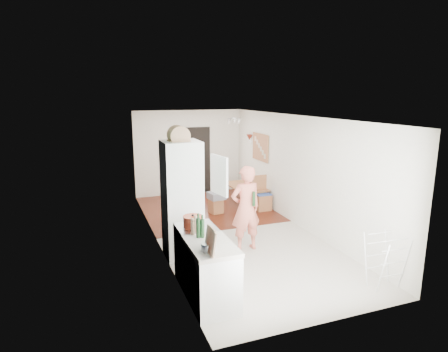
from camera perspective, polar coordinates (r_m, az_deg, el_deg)
room_shell at (r=7.88m, az=1.17°, el=-0.09°), size 3.20×7.00×2.50m
floor at (r=8.24m, az=1.13°, el=-8.60°), size 3.20×7.00×0.01m
wood_floor_overlay at (r=9.89m, az=-2.77°, el=-4.96°), size 3.20×3.30×0.01m
sage_wall_panel at (r=5.42m, az=-6.79°, el=0.57°), size 0.02×3.00×1.30m
tile_splashback at (r=5.11m, az=-5.08°, el=-8.34°), size 0.02×1.90×0.50m
doorway_recess at (r=11.24m, az=-4.35°, el=2.34°), size 0.90×0.04×2.00m
base_cabinet at (r=5.47m, az=-1.95°, el=-15.06°), size 0.60×0.90×0.86m
worktop at (r=5.28m, az=-1.98°, el=-10.63°), size 0.62×0.92×0.06m
range_cooker at (r=6.12m, az=-4.20°, el=-11.91°), size 0.60×0.60×0.88m
cooker_top at (r=5.94m, az=-4.27°, el=-7.86°), size 0.60×0.60×0.04m
fridge_housing at (r=6.83m, az=-6.41°, el=-3.64°), size 0.66×0.66×2.15m
fridge_door at (r=6.61m, az=-0.74°, el=0.13°), size 0.14×0.56×0.70m
fridge_interior at (r=6.80m, az=-3.97°, el=0.44°), size 0.02×0.52×0.66m
pinboard at (r=10.17m, az=5.59°, el=4.40°), size 0.03×0.90×0.70m
pinboard_frame at (r=10.16m, az=5.52°, el=4.39°), size 0.00×0.94×0.74m
wall_sconce at (r=10.71m, az=3.91°, el=5.91°), size 0.18×0.18×0.16m
person at (r=7.10m, az=3.33°, el=-3.80°), size 0.74×0.50×1.95m
dining_table at (r=10.32m, az=3.44°, el=-3.04°), size 0.70×1.23×0.43m
dining_chair at (r=9.70m, az=5.90°, el=-2.65°), size 0.38×0.38×0.89m
stool at (r=9.45m, az=-1.24°, el=-4.59°), size 0.35×0.35×0.39m
grey_drape at (r=9.35m, az=-1.16°, el=-3.01°), size 0.43×0.43×0.17m
drying_rack at (r=6.43m, az=23.32°, el=-11.83°), size 0.46×0.42×0.85m
bread_bin at (r=6.59m, az=-6.95°, el=6.14°), size 0.44×0.42×0.19m
red_casserole at (r=5.89m, az=-4.77°, el=-6.92°), size 0.33×0.33×0.18m
steel_pan at (r=5.06m, az=-2.38°, el=-10.70°), size 0.26×0.26×0.10m
held_bottle at (r=7.03m, az=4.57°, el=-3.48°), size 0.06×0.06×0.28m
bottle_a at (r=5.45m, az=-3.32°, el=-8.00°), size 0.07×0.07×0.27m
bottle_b at (r=5.45m, az=-3.93°, el=-7.89°), size 0.07×0.07×0.29m
bottle_c at (r=5.06m, az=-2.21°, el=-10.13°), size 0.09×0.09×0.19m
pepper_mill_front at (r=5.58m, az=-4.82°, el=-7.94°), size 0.06×0.06×0.20m
pepper_mill_back at (r=5.68m, az=-4.34°, el=-7.53°), size 0.07×0.07×0.20m
chopping_boards at (r=4.89m, az=-2.06°, el=-9.88°), size 0.05×0.27×0.36m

